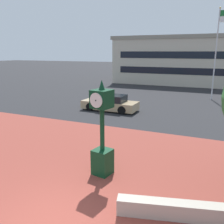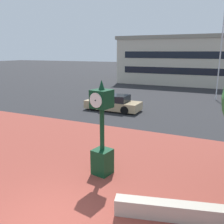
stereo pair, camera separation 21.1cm
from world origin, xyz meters
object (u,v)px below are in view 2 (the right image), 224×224
at_px(flagpole_primary, 224,45).
at_px(car_street_near, 114,103).
at_px(civic_building, 214,60).
at_px(street_clock, 102,135).

bearing_deg(flagpole_primary, car_street_near, -132.47).
height_order(flagpole_primary, civic_building, flagpole_primary).
relative_size(street_clock, civic_building, 0.14).
bearing_deg(street_clock, civic_building, 96.48).
height_order(street_clock, flagpole_primary, flagpole_primary).
xyz_separation_m(street_clock, civic_building, (2.23, 31.21, 1.81)).
xyz_separation_m(flagpole_primary, civic_building, (-1.33, 13.22, -1.80)).
bearing_deg(civic_building, car_street_near, -106.14).
relative_size(street_clock, car_street_near, 0.82).
bearing_deg(civic_building, flagpole_primary, -84.25).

